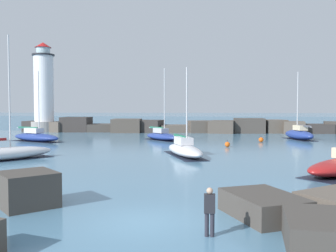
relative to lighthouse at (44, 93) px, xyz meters
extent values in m
plane|color=teal|center=(26.51, -49.39, -6.85)|extent=(600.00, 600.00, 0.00)
cube|color=teal|center=(26.51, 60.98, -6.84)|extent=(400.00, 116.00, 0.01)
cube|color=#383330|center=(-1.77, 0.72, -5.91)|extent=(4.03, 3.81, 1.87)
cube|color=brown|center=(1.99, 0.24, -5.96)|extent=(4.48, 4.57, 1.77)
cube|color=#383330|center=(5.49, 0.96, -5.56)|extent=(5.07, 5.05, 2.56)
cube|color=#423D38|center=(9.99, 1.66, -6.18)|extent=(5.23, 5.67, 1.33)
cube|color=#4C443D|center=(14.68, 0.39, -5.71)|extent=(5.36, 5.90, 2.28)
cube|color=#383330|center=(18.35, 1.08, -5.81)|extent=(5.23, 5.46, 2.07)
cube|color=brown|center=(23.00, 1.51, -6.23)|extent=(5.82, 5.51, 1.23)
cube|color=#4C443D|center=(27.53, 1.20, -5.85)|extent=(5.09, 5.32, 1.98)
cube|color=#4C443D|center=(31.07, 0.55, -5.81)|extent=(5.08, 5.72, 2.06)
cube|color=#423D38|center=(35.45, 1.36, -5.63)|extent=(5.03, 4.84, 2.43)
cube|color=brown|center=(39.63, 1.49, -5.75)|extent=(4.14, 4.14, 2.20)
cube|color=brown|center=(42.58, 0.33, -5.86)|extent=(3.83, 4.43, 1.97)
cube|color=#383330|center=(46.44, 1.18, -6.07)|extent=(4.87, 3.30, 1.54)
cube|color=#423D38|center=(49.47, 1.54, -5.88)|extent=(4.20, 4.33, 1.94)
cylinder|color=gray|center=(0.00, 0.00, -5.95)|extent=(4.47, 4.47, 1.80)
cylinder|color=white|center=(0.00, 0.00, 0.69)|extent=(3.31, 3.31, 11.46)
cylinder|color=#232328|center=(0.00, 0.00, 6.54)|extent=(3.81, 3.81, 0.25)
cylinder|color=silver|center=(0.00, 0.00, 7.24)|extent=(2.32, 2.32, 1.15)
cone|color=#B21919|center=(0.00, 0.00, 8.27)|extent=(2.82, 2.82, 0.90)
cube|color=#423D38|center=(30.96, -48.20, -6.40)|extent=(3.43, 3.90, 0.89)
cube|color=#423D38|center=(32.30, -51.35, -6.35)|extent=(2.56, 3.14, 0.98)
cube|color=#423D38|center=(21.20, -47.71, -6.11)|extent=(3.10, 3.10, 1.47)
ellipsoid|color=silver|center=(26.73, -30.30, -6.36)|extent=(4.60, 7.89, 0.98)
cube|color=black|center=(26.73, -30.30, -6.83)|extent=(4.43, 7.52, 0.03)
cube|color=silver|center=(26.60, -29.94, -5.55)|extent=(1.86, 2.55, 0.64)
cylinder|color=silver|center=(26.93, -30.84, -2.54)|extent=(0.12, 0.12, 6.66)
cylinder|color=#BCBCC1|center=(26.19, -28.86, -5.32)|extent=(1.57, 3.98, 0.10)
cube|color=#1E664C|center=(26.19, -28.86, -5.22)|extent=(1.45, 3.42, 0.20)
ellipsoid|color=navy|center=(40.60, -11.83, -6.22)|extent=(3.63, 7.01, 1.26)
cube|color=black|center=(40.60, -11.83, -6.83)|extent=(3.51, 6.68, 0.03)
cube|color=beige|center=(40.68, -12.15, -5.27)|extent=(1.58, 2.23, 0.64)
cylinder|color=silver|center=(40.47, -11.34, -1.74)|extent=(0.12, 0.12, 7.70)
cylinder|color=#BCBCC1|center=(40.93, -13.13, -5.04)|extent=(1.01, 3.61, 0.10)
cube|color=#4C4C51|center=(40.93, -13.13, -4.94)|extent=(0.97, 3.09, 0.20)
ellipsoid|color=navy|center=(7.35, -18.35, -6.32)|extent=(8.04, 5.44, 1.04)
cube|color=black|center=(7.35, -18.35, -6.83)|extent=(7.67, 5.23, 0.03)
cube|color=silver|center=(7.00, -18.18, -5.48)|extent=(2.65, 2.12, 0.64)
cylinder|color=silver|center=(7.89, -18.61, -1.96)|extent=(0.12, 0.12, 7.68)
cylinder|color=#BCBCC1|center=(5.94, -17.65, -5.25)|extent=(3.94, 2.01, 0.10)
cube|color=#1E664C|center=(5.94, -17.65, -5.15)|extent=(3.40, 1.81, 0.20)
ellipsoid|color=silver|center=(12.48, -34.69, -6.33)|extent=(6.67, 7.71, 1.04)
cube|color=black|center=(12.48, -34.69, -6.83)|extent=(6.39, 7.36, 0.03)
cylinder|color=silver|center=(12.86, -34.20, -1.32)|extent=(0.12, 0.12, 8.98)
ellipsoid|color=navy|center=(22.77, -14.79, -6.38)|extent=(6.01, 6.40, 0.93)
cube|color=black|center=(22.77, -14.79, -6.83)|extent=(5.76, 6.13, 0.03)
cube|color=#B2B2B7|center=(22.55, -14.54, -5.59)|extent=(2.20, 2.27, 0.64)
cylinder|color=silver|center=(23.10, -15.16, -1.76)|extent=(0.12, 0.12, 8.31)
cylinder|color=#BCBCC1|center=(21.88, -13.79, -5.36)|extent=(2.51, 2.81, 0.10)
cube|color=#1E664C|center=(21.88, -13.79, -5.26)|extent=(2.22, 2.47, 0.20)
sphere|color=#EA5914|center=(30.78, -22.34, -6.57)|extent=(0.56, 0.56, 0.56)
cylinder|color=black|center=(30.78, -22.34, -6.19)|extent=(0.04, 0.04, 0.20)
sphere|color=#EA5914|center=(35.14, -16.11, -6.55)|extent=(0.58, 0.58, 0.58)
cylinder|color=black|center=(35.14, -16.11, -6.16)|extent=(0.04, 0.04, 0.20)
cylinder|color=#282833|center=(28.81, -50.63, -6.45)|extent=(0.14, 0.14, 0.78)
cylinder|color=#282833|center=(28.99, -50.63, -6.45)|extent=(0.14, 0.14, 0.78)
cube|color=#232328|center=(28.90, -50.63, -5.76)|extent=(0.36, 0.22, 0.62)
sphere|color=tan|center=(28.90, -50.63, -5.34)|extent=(0.21, 0.21, 0.21)
camera|label=1|loc=(28.90, -62.70, -2.65)|focal=40.00mm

